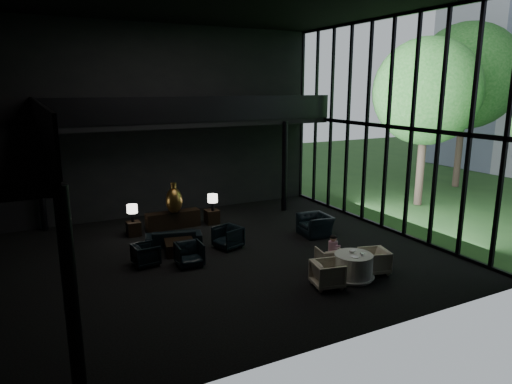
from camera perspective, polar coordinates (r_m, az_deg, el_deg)
name	(u,v)px	position (r m, az deg, el deg)	size (l,w,h in m)	color
floor	(221,256)	(15.26, -4.46, -8.00)	(14.00, 12.00, 0.02)	black
wall_back	(164,122)	(19.98, -11.44, 8.58)	(14.00, 0.04, 8.00)	black
wall_front	(336,163)	(9.12, 9.93, 3.57)	(14.00, 0.04, 8.00)	black
curtain_wall	(388,126)	(18.14, 16.18, 7.89)	(0.20, 12.00, 8.00)	black
mezzanine_back	(194,123)	(19.33, -7.73, 8.57)	(12.00, 2.00, 0.25)	black
railing_left	(39,121)	(13.20, -25.47, 8.02)	(0.06, 12.00, 1.00)	black
railing_back	(202,109)	(18.35, -6.72, 10.25)	(12.00, 0.06, 1.00)	black
column_sw	(72,304)	(8.24, -22.04, -12.87)	(0.24, 0.24, 4.00)	black
column_nw	(40,180)	(19.19, -25.40, 1.36)	(0.24, 0.24, 4.00)	black
column_ne	(284,167)	(20.29, 3.58, 3.18)	(0.24, 0.24, 4.00)	black
tree_near	(427,92)	(22.37, 20.56, 11.64)	(4.80, 4.80, 7.65)	#382D23
tree_far	(466,77)	(27.47, 24.79, 12.97)	(5.60, 5.60, 8.80)	#382D23
console	(173,220)	(18.31, -10.33, -3.44)	(2.12, 0.48, 0.68)	black
bronze_urn	(174,200)	(17.87, -10.20, -1.03)	(0.64, 0.64, 1.20)	#AE6928
side_table_left	(134,229)	(17.76, -15.06, -4.45)	(0.49, 0.49, 0.54)	black
table_lamp_left	(132,210)	(17.59, -15.22, -2.13)	(0.39, 0.39, 0.65)	black
side_table_right	(212,217)	(18.72, -5.52, -3.09)	(0.52, 0.52, 0.57)	black
table_lamp_right	(213,199)	(18.42, -5.45, -0.88)	(0.40, 0.40, 0.68)	black
sofa	(174,235)	(16.40, -10.26, -5.32)	(1.84, 0.54, 0.72)	black
lounge_armchair_west	(146,254)	(14.77, -13.60, -7.50)	(0.74, 0.69, 0.76)	black
lounge_armchair_east	(228,235)	(15.82, -3.53, -5.39)	(0.92, 0.86, 0.94)	black
lounge_armchair_south	(189,252)	(14.46, -8.34, -7.49)	(0.84, 0.79, 0.87)	black
window_armchair	(315,220)	(17.26, 7.43, -3.52)	(1.33, 0.86, 1.16)	black
coffee_table	(180,247)	(15.62, -9.53, -6.82)	(0.95, 0.95, 0.42)	black
dining_table	(353,268)	(13.72, 12.04, -9.28)	(1.26, 1.26, 0.75)	white
dining_chair_north	(329,258)	(14.33, 9.14, -8.12)	(0.65, 0.61, 0.67)	beige
dining_chair_east	(374,259)	(14.24, 14.53, -8.16)	(0.81, 0.76, 0.84)	beige
dining_chair_west	(328,272)	(13.02, 8.94, -9.87)	(0.85, 0.79, 0.87)	beige
child	(333,245)	(14.24, 9.61, -6.49)	(0.29, 0.29, 0.61)	beige
plate_a	(355,257)	(13.37, 12.32, -7.90)	(0.26, 0.26, 0.02)	white
plate_b	(353,250)	(13.85, 12.00, -7.14)	(0.20, 0.20, 0.01)	white
saucer	(363,253)	(13.72, 13.20, -7.41)	(0.16, 0.16, 0.01)	white
coffee_cup	(361,253)	(13.59, 13.02, -7.44)	(0.08, 0.08, 0.06)	white
cereal_bowl	(352,252)	(13.65, 11.87, -7.31)	(0.14, 0.14, 0.07)	white
cream_pot	(362,255)	(13.48, 13.13, -7.63)	(0.07, 0.07, 0.08)	#99999E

